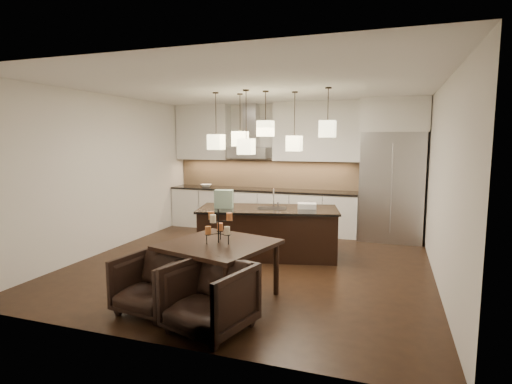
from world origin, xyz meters
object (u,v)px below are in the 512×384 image
(island_body, at_px, (268,233))
(dining_table, at_px, (219,271))
(armchair_left, at_px, (152,284))
(refrigerator, at_px, (391,187))
(armchair_right, at_px, (209,297))

(island_body, xyz_separation_m, dining_table, (-0.03, -2.01, -0.04))
(island_body, height_order, armchair_left, island_body)
(refrigerator, height_order, dining_table, refrigerator)
(dining_table, height_order, armchair_right, armchair_right)
(island_body, distance_m, armchair_right, 2.84)
(armchair_left, bearing_deg, island_body, 84.63)
(refrigerator, xyz_separation_m, dining_table, (-2.01, -3.89, -0.71))
(refrigerator, height_order, armchair_right, refrigerator)
(island_body, relative_size, dining_table, 1.89)
(island_body, bearing_deg, refrigerator, 30.22)
(island_body, relative_size, armchair_right, 2.85)
(refrigerator, distance_m, dining_table, 4.43)
(refrigerator, xyz_separation_m, armchair_right, (-1.75, -4.71, -0.71))
(dining_table, bearing_deg, armchair_left, -119.64)
(refrigerator, bearing_deg, island_body, -136.55)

